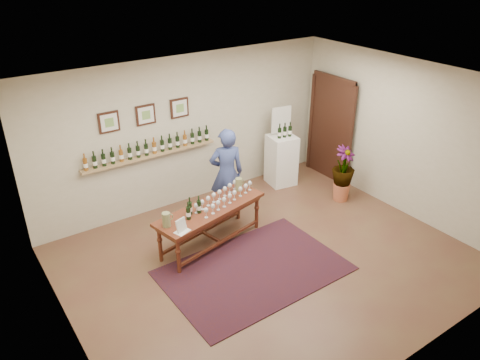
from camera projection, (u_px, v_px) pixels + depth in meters
ground at (269, 261)px, 7.40m from camera, size 6.00×6.00×0.00m
room_shell at (297, 132)px, 9.33m from camera, size 6.00×6.00×6.00m
rug at (254, 270)px, 7.18m from camera, size 2.73×1.84×0.01m
tasting_table at (211, 213)px, 7.57m from camera, size 2.03×1.01×0.69m
table_glasses at (222, 198)px, 7.63m from camera, size 1.35×0.71×0.18m
table_bottles at (192, 206)px, 7.25m from camera, size 0.32×0.24×0.30m
pitcher_left at (166, 220)px, 6.98m from camera, size 0.16×0.16×0.23m
pitcher_right at (239, 184)px, 8.01m from camera, size 0.16×0.16×0.22m
menu_card at (181, 225)px, 6.87m from camera, size 0.26×0.22×0.20m
display_pedestal at (281, 160)px, 9.58m from camera, size 0.59×0.59×1.04m
pedestal_bottles at (285, 129)px, 9.24m from camera, size 0.34×0.14×0.33m
info_sign at (281, 120)px, 9.35m from camera, size 0.43×0.09×0.60m
potted_plant at (343, 174)px, 8.91m from camera, size 0.58×0.58×0.96m
person at (227, 173)px, 8.30m from camera, size 0.72×0.59×1.68m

